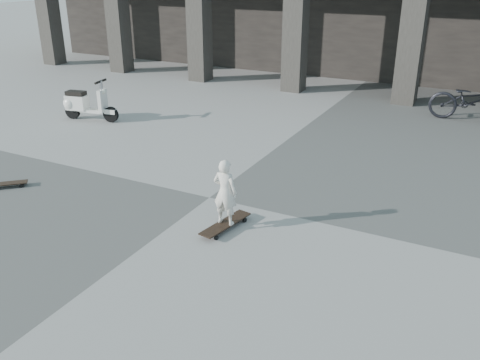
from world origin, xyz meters
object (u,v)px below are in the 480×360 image
at_px(longboard, 226,224).
at_px(scooter, 81,104).
at_px(bicycle, 472,101).
at_px(skateboard_spare, 6,184).
at_px(child, 225,192).

distance_m(longboard, scooter, 7.34).
distance_m(longboard, bicycle, 8.69).
bearing_deg(longboard, bicycle, -9.32).
height_order(scooter, bicycle, bicycle).
xyz_separation_m(skateboard_spare, scooter, (-1.94, 4.09, 0.37)).
relative_size(skateboard_spare, child, 0.63).
bearing_deg(bicycle, skateboard_spare, 139.97).
bearing_deg(longboard, scooter, 70.47).
xyz_separation_m(skateboard_spare, child, (4.43, 0.46, 0.57)).
xyz_separation_m(skateboard_spare, bicycle, (7.32, 8.65, 0.49)).
relative_size(longboard, skateboard_spare, 1.58).
bearing_deg(skateboard_spare, child, -36.72).
height_order(longboard, skateboard_spare, longboard).
distance_m(skateboard_spare, scooter, 4.54).
height_order(skateboard_spare, bicycle, bicycle).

